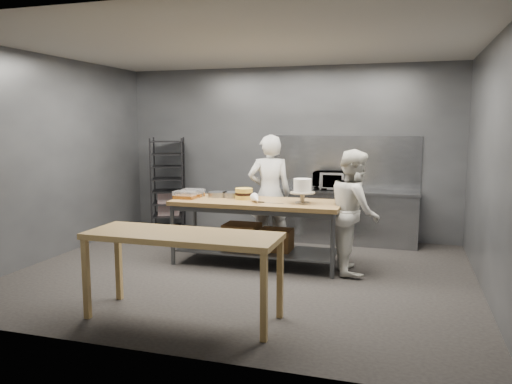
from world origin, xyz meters
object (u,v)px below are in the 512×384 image
(layer_cake, at_px, (244,194))
(frosted_cake_stand, at_px, (302,188))
(chef_right, at_px, (354,211))
(chef_behind, at_px, (270,194))
(speed_rack, at_px, (168,186))
(work_table, at_px, (257,224))
(microwave, at_px, (330,181))
(near_counter, at_px, (183,241))

(layer_cake, bearing_deg, frosted_cake_stand, -8.36)
(chef_right, bearing_deg, chef_behind, 46.98)
(speed_rack, xyz_separation_m, frosted_cake_stand, (2.88, -1.68, 0.28))
(frosted_cake_stand, relative_size, layer_cake, 1.35)
(work_table, bearing_deg, microwave, 64.85)
(work_table, distance_m, speed_rack, 2.74)
(work_table, xyz_separation_m, frosted_cake_stand, (0.68, -0.07, 0.56))
(work_table, height_order, layer_cake, layer_cake)
(work_table, xyz_separation_m, near_counter, (-0.12, -2.18, 0.24))
(microwave, distance_m, frosted_cake_stand, 1.76)
(near_counter, bearing_deg, chef_right, 55.55)
(speed_rack, height_order, chef_right, speed_rack)
(speed_rack, distance_m, microwave, 3.01)
(frosted_cake_stand, bearing_deg, speed_rack, 149.85)
(chef_behind, bearing_deg, microwave, -147.11)
(microwave, height_order, frosted_cake_stand, frosted_cake_stand)
(speed_rack, xyz_separation_m, chef_behind, (2.20, -0.87, 0.06))
(work_table, distance_m, chef_right, 1.40)
(speed_rack, relative_size, frosted_cake_stand, 5.14)
(work_table, bearing_deg, chef_behind, 91.03)
(work_table, bearing_deg, speed_rack, 144.03)
(speed_rack, height_order, microwave, speed_rack)
(chef_right, bearing_deg, work_table, 74.93)
(chef_behind, xyz_separation_m, chef_right, (1.38, -0.74, -0.08))
(chef_right, bearing_deg, speed_rack, 50.95)
(work_table, relative_size, chef_right, 1.44)
(work_table, height_order, microwave, microwave)
(work_table, relative_size, speed_rack, 1.37)
(chef_behind, height_order, chef_right, chef_behind)
(chef_behind, distance_m, microwave, 1.25)
(microwave, bearing_deg, chef_behind, -130.32)
(layer_cake, bearing_deg, near_counter, -87.78)
(frosted_cake_stand, bearing_deg, chef_behind, 130.44)
(work_table, bearing_deg, frosted_cake_stand, -6.10)
(chef_behind, distance_m, frosted_cake_stand, 1.08)
(speed_rack, height_order, layer_cake, speed_rack)
(near_counter, xyz_separation_m, frosted_cake_stand, (0.80, 2.11, 0.32))
(work_table, distance_m, layer_cake, 0.48)
(chef_behind, bearing_deg, near_counter, 71.04)
(chef_behind, relative_size, chef_right, 1.10)
(chef_right, bearing_deg, frosted_cake_stand, 80.66)
(microwave, bearing_deg, chef_right, -71.00)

